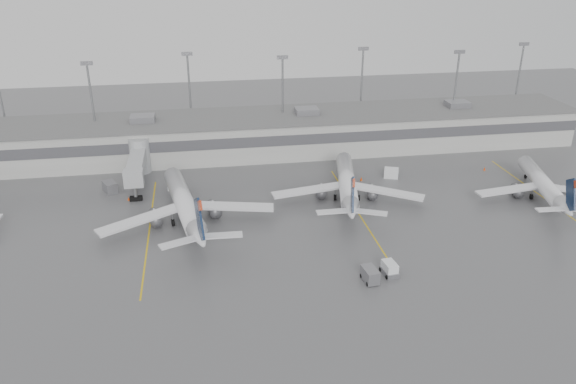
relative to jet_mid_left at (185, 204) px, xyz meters
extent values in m
plane|color=#4D4D4F|center=(11.59, -25.74, -3.26)|extent=(260.00, 260.00, 0.00)
cube|color=#ABABA6|center=(11.59, 32.26, 0.74)|extent=(150.00, 16.00, 8.00)
cube|color=#47474C|center=(11.59, 24.21, 1.74)|extent=(150.00, 0.15, 2.20)
cube|color=#606060|center=(11.59, 32.26, 4.79)|extent=(152.00, 17.00, 0.30)
cube|color=slate|center=(61.59, 32.26, 5.54)|extent=(5.00, 4.00, 1.30)
cylinder|color=gray|center=(-38.41, 41.76, 6.74)|extent=(0.44, 0.44, 20.00)
cylinder|color=gray|center=(-18.41, 34.26, 6.74)|extent=(0.44, 0.44, 20.00)
cube|color=slate|center=(-18.41, 34.26, 16.94)|extent=(2.40, 0.50, 0.80)
cylinder|color=gray|center=(1.59, 41.76, 6.74)|extent=(0.44, 0.44, 20.00)
cube|color=slate|center=(1.59, 41.76, 16.94)|extent=(2.40, 0.50, 0.80)
cylinder|color=gray|center=(21.59, 34.26, 6.74)|extent=(0.44, 0.44, 20.00)
cube|color=slate|center=(21.59, 34.26, 16.94)|extent=(2.40, 0.50, 0.80)
cylinder|color=gray|center=(41.59, 41.76, 6.74)|extent=(0.44, 0.44, 20.00)
cube|color=slate|center=(41.59, 41.76, 16.94)|extent=(2.40, 0.50, 0.80)
cylinder|color=gray|center=(61.59, 34.26, 6.74)|extent=(0.44, 0.44, 20.00)
cube|color=slate|center=(61.59, 34.26, 16.94)|extent=(2.40, 0.50, 0.80)
cylinder|color=gray|center=(81.59, 41.76, 6.74)|extent=(0.44, 0.44, 20.00)
cube|color=slate|center=(81.59, 41.76, 16.94)|extent=(2.40, 0.50, 0.80)
cylinder|color=#9A9C9F|center=(-8.91, 24.26, 0.24)|extent=(4.00, 4.00, 7.00)
cube|color=#9A9C9F|center=(-8.91, 17.76, 1.04)|extent=(2.80, 13.00, 2.60)
cube|color=#9A9C9F|center=(-8.91, 10.26, 1.04)|extent=(3.40, 2.40, 3.00)
cylinder|color=gray|center=(-8.91, 10.26, -1.86)|extent=(0.70, 0.70, 2.80)
cube|color=black|center=(-8.91, 10.26, -2.91)|extent=(2.20, 1.20, 0.70)
cube|color=gold|center=(-5.91, -1.74, -3.26)|extent=(0.25, 40.00, 0.01)
cube|color=gold|center=(29.09, -1.74, -3.26)|extent=(0.25, 40.00, 0.01)
cube|color=gold|center=(64.09, -1.74, -3.26)|extent=(0.25, 40.00, 0.01)
cylinder|color=silver|center=(-0.27, 1.54, -0.06)|extent=(7.19, 23.65, 3.20)
cone|color=silver|center=(-2.55, 14.56, -0.06)|extent=(3.66, 3.49, 3.20)
cone|color=silver|center=(2.17, -12.42, 0.36)|extent=(4.07, 5.80, 3.20)
cube|color=silver|center=(-7.11, -2.68, -0.92)|extent=(13.54, 8.94, 0.37)
cube|color=silver|center=(7.59, -0.11, -0.92)|extent=(14.11, 4.69, 0.37)
cube|color=#081834|center=(2.26, -12.95, 3.45)|extent=(1.35, 5.97, 6.97)
cube|color=#A6270C|center=(2.50, -14.31, 6.22)|extent=(0.69, 2.18, 2.02)
cylinder|color=black|center=(-1.92, 10.99, -2.78)|extent=(0.53, 1.01, 0.96)
cylinder|color=black|center=(-2.11, -0.94, -2.68)|extent=(0.67, 1.24, 1.17)
cylinder|color=black|center=(2.30, -0.17, -2.68)|extent=(0.67, 1.24, 1.17)
cylinder|color=silver|center=(28.88, 5.98, -0.27)|extent=(7.45, 22.12, 3.00)
cone|color=silver|center=(31.43, 18.10, -0.27)|extent=(3.51, 3.35, 3.00)
cone|color=silver|center=(26.14, -7.02, 0.13)|extent=(3.96, 5.50, 3.00)
cube|color=silver|center=(21.46, 4.68, -1.07)|extent=(13.18, 3.97, 0.35)
cube|color=silver|center=(35.14, 1.81, -1.07)|extent=(12.55, 8.72, 0.35)
cube|color=#081834|center=(26.04, -7.50, 3.03)|extent=(1.45, 5.56, 6.53)
cube|color=#A6270C|center=(25.77, -8.77, 5.63)|extent=(0.71, 2.04, 1.90)
cylinder|color=black|center=(30.73, 14.78, -2.81)|extent=(0.53, 0.95, 0.90)
cylinder|color=black|center=(26.41, 4.46, -2.71)|extent=(0.67, 1.17, 1.10)
cylinder|color=black|center=(30.52, 3.60, -2.71)|extent=(0.67, 1.17, 1.10)
cylinder|color=silver|center=(63.75, 0.29, -0.52)|extent=(7.66, 20.18, 2.74)
cone|color=silver|center=(66.57, 11.28, -0.52)|extent=(3.30, 3.16, 2.74)
cone|color=silver|center=(60.72, -11.49, -0.15)|extent=(3.80, 5.11, 2.74)
cube|color=silver|center=(56.91, -0.59, -1.25)|extent=(12.02, 3.12, 0.32)
cube|color=#081834|center=(60.61, -11.93, 2.50)|extent=(1.55, 5.06, 5.98)
cylinder|color=black|center=(65.80, 8.27, -2.85)|extent=(0.51, 0.88, 0.82)
cylinder|color=black|center=(61.43, -1.00, -2.76)|extent=(0.65, 1.08, 1.01)
cylinder|color=black|center=(65.16, -1.96, -2.76)|extent=(0.65, 1.08, 1.01)
cube|color=white|center=(27.93, -20.91, -2.32)|extent=(1.86, 2.69, 1.89)
cube|color=slate|center=(27.93, -20.91, -2.89)|extent=(2.12, 3.13, 0.74)
cylinder|color=black|center=(26.97, -19.97, -2.97)|extent=(0.30, 0.61, 0.59)
cylinder|color=black|center=(28.64, -19.77, -2.97)|extent=(0.30, 0.61, 0.59)
cylinder|color=black|center=(27.22, -22.06, -2.97)|extent=(0.30, 0.61, 0.59)
cylinder|color=black|center=(28.89, -21.86, -2.97)|extent=(0.30, 0.61, 0.59)
cube|color=slate|center=(24.73, -22.11, -2.24)|extent=(2.07, 3.20, 1.83)
cylinder|color=black|center=(23.86, -21.13, -2.96)|extent=(0.31, 0.63, 0.60)
cylinder|color=black|center=(25.61, -23.09, -2.96)|extent=(0.31, 0.63, 0.60)
cube|color=white|center=(-2.36, 14.06, -2.51)|extent=(2.17, 1.47, 1.51)
cube|color=white|center=(39.85, 13.05, -2.30)|extent=(3.18, 2.64, 1.92)
cube|color=slate|center=(-13.90, 14.79, -2.26)|extent=(3.17, 3.76, 2.01)
cone|color=#FF4A05|center=(-10.26, 10.49, -2.94)|extent=(0.41, 0.41, 0.65)
cone|color=#FF4A05|center=(33.63, 12.49, -2.88)|extent=(0.48, 0.48, 0.76)
cone|color=#FF4A05|center=(59.94, 13.63, -2.91)|extent=(0.44, 0.44, 0.70)
camera|label=1|loc=(3.04, -84.60, 38.98)|focal=35.00mm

